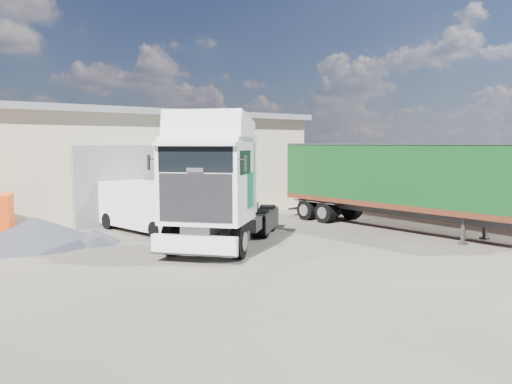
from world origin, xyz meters
TOP-DOWN VIEW (x-y plane):
  - ground at (0.00, 0.00)m, footprint 120.00×120.00m
  - brick_boundary_wall at (11.50, 6.00)m, footprint 0.35×26.00m
  - tractor_unit at (-1.17, 3.16)m, footprint 6.97×6.56m
  - box_trailer at (7.08, 2.11)m, footprint 2.98×11.20m
  - panel_van at (-1.52, 7.67)m, footprint 2.92×5.27m
  - gravel_heap at (-6.20, 7.62)m, footprint 5.89×5.14m

SIDE VIEW (x-z plane):
  - ground at x=0.00m, z-range 0.00..0.00m
  - gravel_heap at x=-6.20m, z-range -0.04..0.98m
  - panel_van at x=-1.52m, z-range 0.03..2.07m
  - brick_boundary_wall at x=11.50m, z-range 0.00..2.50m
  - tractor_unit at x=-1.17m, z-range -0.38..4.36m
  - box_trailer at x=7.08m, z-range 0.40..4.09m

